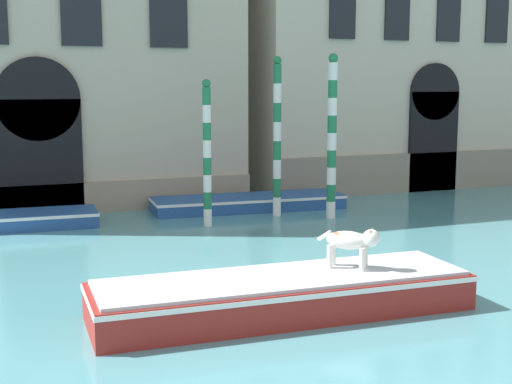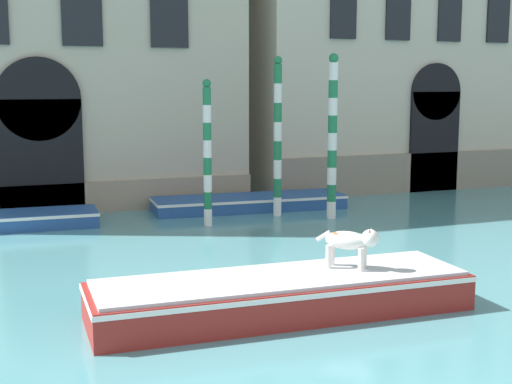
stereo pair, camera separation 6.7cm
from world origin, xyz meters
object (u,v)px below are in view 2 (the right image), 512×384
object	(u,v)px
boat_foreground	(281,294)
mooring_pole_4	(278,136)
mooring_pole_0	(332,136)
dog_on_deck	(351,241)
boat_moored_far	(249,202)
mooring_pole_1	(207,153)

from	to	relation	value
boat_foreground	mooring_pole_4	distance (m)	9.09
mooring_pole_0	mooring_pole_4	bearing A→B (deg)	143.45
mooring_pole_0	dog_on_deck	bearing A→B (deg)	-115.12
boat_foreground	dog_on_deck	bearing A→B (deg)	1.96
boat_moored_far	mooring_pole_0	xyz separation A→B (m)	(1.68, -2.13, 2.10)
boat_foreground	boat_moored_far	size ratio (longest dim) A/B	1.08
boat_foreground	mooring_pole_4	xyz separation A→B (m)	(3.43, 8.19, 1.94)
mooring_pole_0	boat_moored_far	bearing A→B (deg)	128.18
boat_moored_far	dog_on_deck	bearing A→B (deg)	-96.25
mooring_pole_0	boat_foreground	bearing A→B (deg)	-122.88
boat_foreground	mooring_pole_0	xyz separation A→B (m)	(4.69, 7.26, 1.98)
boat_foreground	mooring_pole_1	world-z (taller)	mooring_pole_1
mooring_pole_1	dog_on_deck	bearing A→B (deg)	-88.68
boat_moored_far	mooring_pole_4	distance (m)	2.42
boat_foreground	boat_moored_far	world-z (taller)	boat_foreground
dog_on_deck	boat_moored_far	size ratio (longest dim) A/B	0.15
boat_moored_far	mooring_pole_4	size ratio (longest dim) A/B	1.30
mooring_pole_1	mooring_pole_0	bearing A→B (deg)	-3.88
dog_on_deck	mooring_pole_1	distance (m)	7.56
dog_on_deck	mooring_pole_1	size ratio (longest dim) A/B	0.22
boat_foreground	mooring_pole_0	size ratio (longest dim) A/B	1.39
boat_moored_far	mooring_pole_1	world-z (taller)	mooring_pole_1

